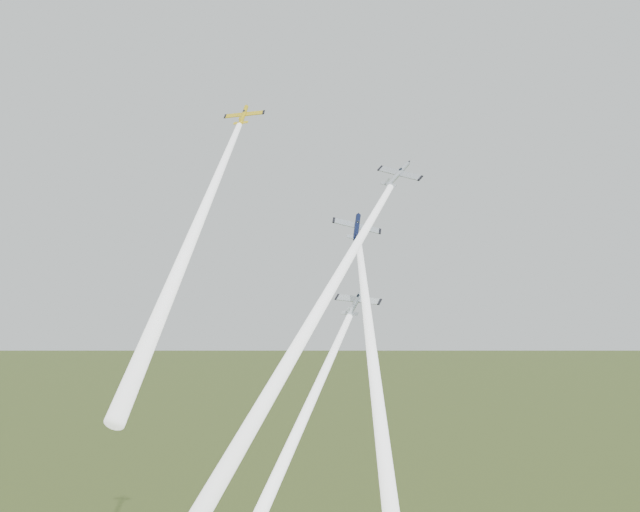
% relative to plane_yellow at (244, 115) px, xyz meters
% --- Properties ---
extents(plane_yellow, '(7.88, 6.55, 6.11)m').
position_rel_plane_yellow_xyz_m(plane_yellow, '(0.00, 0.00, 0.00)').
color(plane_yellow, gold).
extents(smoke_trail_yellow, '(5.87, 47.71, 43.95)m').
position_rel_plane_yellow_xyz_m(smoke_trail_yellow, '(1.85, -25.31, -23.25)').
color(smoke_trail_yellow, white).
extents(plane_navy, '(8.47, 9.09, 7.88)m').
position_rel_plane_yellow_xyz_m(plane_navy, '(21.17, -5.16, -20.01)').
color(plane_navy, '#0C1336').
extents(smoke_trail_navy, '(18.66, 48.62, 46.62)m').
position_rel_plane_yellow_xyz_m(smoke_trail_navy, '(29.87, -30.55, -44.60)').
color(smoke_trail_navy, white).
extents(plane_silver_right, '(10.05, 7.94, 7.92)m').
position_rel_plane_yellow_xyz_m(plane_silver_right, '(27.97, -6.39, -12.05)').
color(plane_silver_right, '#AAB0B8').
extents(smoke_trail_silver_right, '(17.37, 47.87, 45.63)m').
position_rel_plane_yellow_xyz_m(smoke_trail_silver_right, '(19.96, -31.43, -36.14)').
color(smoke_trail_silver_right, white).
extents(plane_silver_low, '(8.84, 7.50, 6.45)m').
position_rel_plane_yellow_xyz_m(plane_silver_low, '(22.73, -12.12, -31.48)').
color(plane_silver_low, '#B1B9BF').
extents(smoke_trail_silver_low, '(12.30, 46.90, 43.76)m').
position_rel_plane_yellow_xyz_m(smoke_trail_silver_low, '(17.43, -36.83, -54.64)').
color(smoke_trail_silver_low, white).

